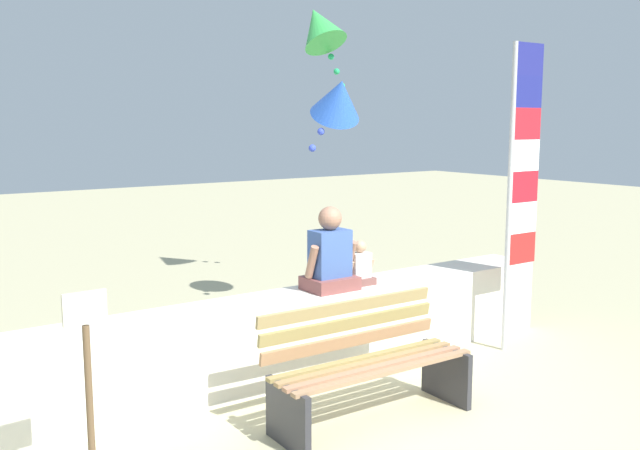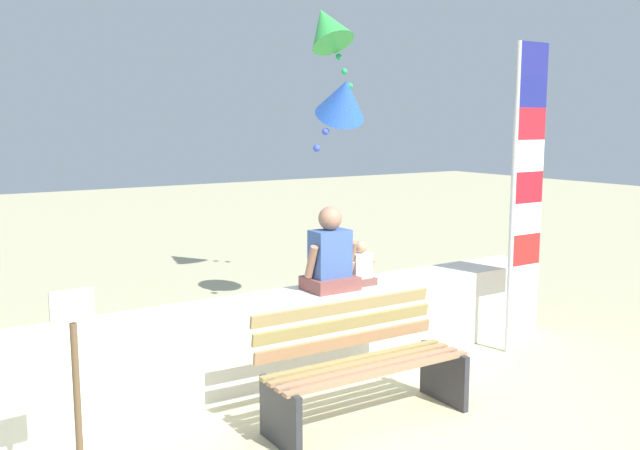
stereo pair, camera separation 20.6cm
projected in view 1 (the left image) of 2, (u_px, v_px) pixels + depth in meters
The scene contains 9 objects.
ground_plane at pixel (397, 427), 5.22m from camera, with size 40.00×40.00×0.00m, color #B9B189.
seawall_ledge at pixel (296, 334), 6.27m from camera, with size 5.85×0.55×0.74m, color silver.
park_bench at pixel (367, 366), 5.32m from camera, with size 1.65×0.64×0.88m.
person_adult at pixel (330, 257), 6.34m from camera, with size 0.50×0.37×0.77m.
person_child at pixel (360, 267), 6.56m from camera, with size 0.28×0.20×0.42m.
flag_banner at pixel (520, 172), 6.81m from camera, with size 0.44×0.05×3.01m.
kite_blue at pixel (338, 99), 7.65m from camera, with size 0.74×0.84×0.92m.
kite_green at pixel (320, 27), 8.72m from camera, with size 0.76×0.79×1.11m.
sign_post at pixel (89, 390), 3.84m from camera, with size 0.24×0.04×1.35m.
Camera 1 is at (-3.31, -3.71, 2.26)m, focal length 39.21 mm.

